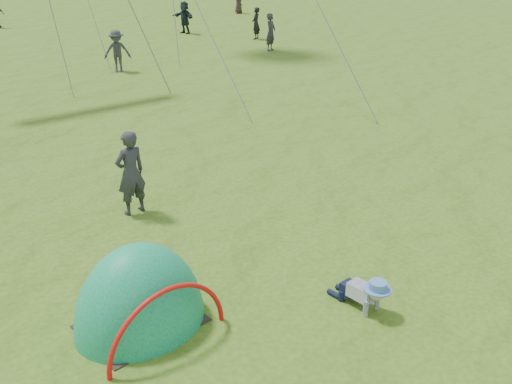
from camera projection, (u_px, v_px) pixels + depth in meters
ground at (291, 322)px, 8.05m from camera, size 140.00×140.00×0.00m
crawling_toddler at (365, 292)px, 8.24m from camera, size 0.55×0.76×0.56m
popup_tent at (142, 324)px, 8.02m from camera, size 1.98×1.67×2.45m
standing_adult at (131, 173)px, 10.93m from camera, size 0.64×0.44×1.68m
crowd_person_0 at (271, 32)px, 27.30m from camera, size 0.75×0.64×1.74m
crowd_person_5 at (185, 17)px, 32.39m from camera, size 0.76×1.70×1.77m
crowd_person_10 at (239, 1)px, 41.21m from camera, size 0.98×0.92×1.69m
crowd_person_12 at (256, 23)px, 30.51m from camera, size 0.72×0.65×1.65m
crowd_person_15 at (117, 51)px, 23.00m from camera, size 1.23×1.03×1.65m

